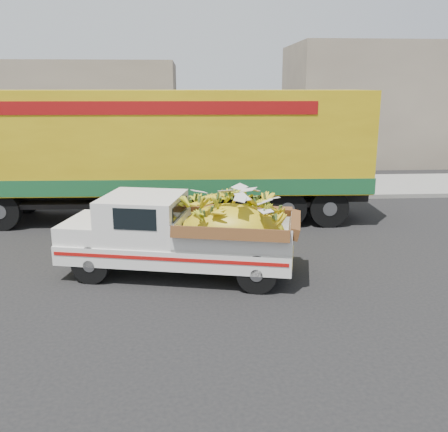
{
  "coord_description": "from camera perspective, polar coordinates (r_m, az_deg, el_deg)",
  "views": [
    {
      "loc": [
        1.63,
        -10.15,
        3.89
      ],
      "look_at": [
        2.36,
        0.27,
        1.18
      ],
      "focal_mm": 40.0,
      "sensor_mm": 36.0,
      "label": 1
    }
  ],
  "objects": [
    {
      "name": "curb",
      "position": [
        17.65,
        -9.22,
        1.88
      ],
      "size": [
        60.0,
        0.25,
        0.15
      ],
      "primitive_type": "cube",
      "color": "gray",
      "rests_on": "ground"
    },
    {
      "name": "ground",
      "position": [
        10.99,
        -12.36,
        -6.52
      ],
      "size": [
        100.0,
        100.0,
        0.0
      ],
      "primitive_type": "plane",
      "color": "black",
      "rests_on": "ground"
    },
    {
      "name": "sidewalk",
      "position": [
        19.7,
        -8.7,
        3.2
      ],
      "size": [
        60.0,
        4.0,
        0.14
      ],
      "primitive_type": "cube",
      "color": "gray",
      "rests_on": "ground"
    },
    {
      "name": "building_right",
      "position": [
        28.95,
        21.76,
        11.78
      ],
      "size": [
        14.0,
        6.0,
        6.0
      ],
      "primitive_type": "cube",
      "color": "gray",
      "rests_on": "ground"
    },
    {
      "name": "semi_trailer",
      "position": [
        14.83,
        -6.72,
        7.61
      ],
      "size": [
        12.03,
        2.91,
        3.8
      ],
      "rotation": [
        0.0,
        0.0,
        -0.03
      ],
      "color": "black",
      "rests_on": "ground"
    },
    {
      "name": "pickup_truck",
      "position": [
        10.44,
        -3.27,
        -2.06
      ],
      "size": [
        5.08,
        2.77,
        1.69
      ],
      "rotation": [
        0.0,
        0.0,
        -0.22
      ],
      "color": "black",
      "rests_on": "ground"
    }
  ]
}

